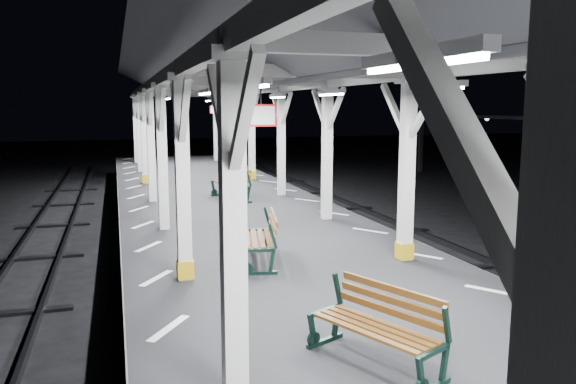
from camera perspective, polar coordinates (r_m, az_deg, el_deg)
name	(u,v)px	position (r m, az deg, el deg)	size (l,w,h in m)	color
ground	(345,375)	(8.48, 5.83, -18.01)	(120.00, 120.00, 0.00)	black
platform	(346,342)	(8.27, 5.88, -14.91)	(6.00, 50.00, 1.00)	black
hazard_stripes_left	(169,328)	(7.52, -12.01, -13.37)	(1.00, 48.00, 0.01)	silver
hazard_stripes_right	(494,291)	(9.27, 20.21, -9.44)	(1.00, 48.00, 0.01)	silver
canopy	(351,48)	(7.60, 6.45, 14.38)	(5.40, 49.00, 4.65)	silver
bench_near	(380,323)	(6.39, 9.33, -13.04)	(1.16, 1.66, 0.85)	black
bench_mid	(263,237)	(10.18, -2.54, -4.54)	(0.93, 1.73, 0.89)	black
bench_far	(234,183)	(17.07, -5.55, 0.97)	(0.96, 1.88, 0.97)	black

